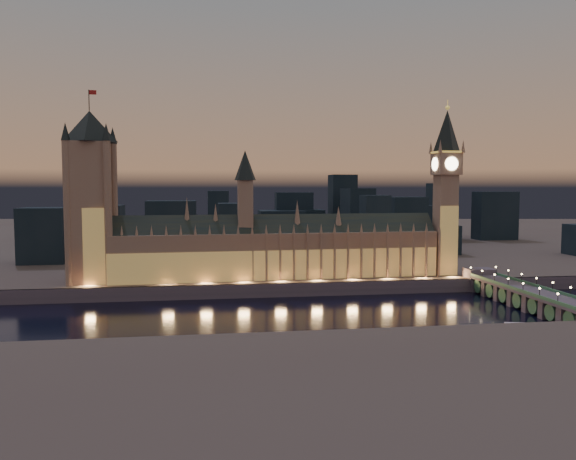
{
  "coord_description": "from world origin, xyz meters",
  "views": [
    {
      "loc": [
        -43.39,
        -278.86,
        63.41
      ],
      "look_at": [
        5.0,
        55.0,
        38.0
      ],
      "focal_mm": 35.0,
      "sensor_mm": 36.0,
      "label": 1
    }
  ],
  "objects": [
    {
      "name": "embankment_wall",
      "position": [
        0.0,
        41.0,
        4.0
      ],
      "size": [
        2000.0,
        2.5,
        8.0
      ],
      "primitive_type": "cube",
      "color": "#4F4756",
      "rests_on": "ground"
    },
    {
      "name": "ground_plane",
      "position": [
        0.0,
        0.0,
        0.0
      ],
      "size": [
        2000.0,
        2000.0,
        0.0
      ],
      "primitive_type": "plane",
      "color": "black",
      "rests_on": "ground"
    },
    {
      "name": "victoria_tower",
      "position": [
        -110.0,
        61.92,
        63.29
      ],
      "size": [
        31.68,
        31.68,
        111.84
      ],
      "color": "#9D705C",
      "rests_on": "north_bank"
    },
    {
      "name": "elizabeth_tower",
      "position": [
        108.0,
        61.92,
        69.93
      ],
      "size": [
        18.0,
        18.0,
        110.99
      ],
      "color": "#9D705C",
      "rests_on": "north_bank"
    },
    {
      "name": "palace_of_westminster",
      "position": [
        -1.12,
        61.75,
        26.37
      ],
      "size": [
        202.0,
        28.31,
        78.0
      ],
      "color": "#9D705C",
      "rests_on": "north_bank"
    },
    {
      "name": "north_bank",
      "position": [
        0.0,
        520.0,
        4.0
      ],
      "size": [
        2000.0,
        960.0,
        8.0
      ],
      "primitive_type": "cube",
      "color": "#4D3935",
      "rests_on": "ground"
    },
    {
      "name": "river_boat",
      "position": [
        96.19,
        -58.0,
        1.56
      ],
      "size": [
        45.28,
        20.92,
        4.5
      ],
      "color": "#4F4756",
      "rests_on": "ground"
    },
    {
      "name": "westminster_bridge",
      "position": [
        123.49,
        -3.46,
        5.99
      ],
      "size": [
        17.34,
        113.0,
        15.9
      ],
      "color": "#4F4756",
      "rests_on": "ground"
    },
    {
      "name": "city_backdrop",
      "position": [
        45.34,
        245.28,
        30.14
      ],
      "size": [
        463.04,
        215.63,
        70.44
      ],
      "color": "black",
      "rests_on": "north_bank"
    }
  ]
}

